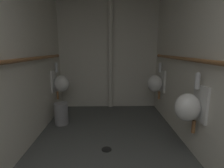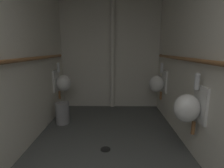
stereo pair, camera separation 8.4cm
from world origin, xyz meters
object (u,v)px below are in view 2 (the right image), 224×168
Objects in this scene: urinal_left_mid at (63,83)px; standpipe_back_wall at (112,49)px; urinal_right_mid at (189,107)px; urinal_right_far at (158,83)px; floor_drain at (106,149)px; waste_bin at (63,113)px.

standpipe_back_wall reaches higher than urinal_left_mid.
urinal_right_mid is 1.00× the size of urinal_right_far.
standpipe_back_wall is at bearing 115.57° from urinal_right_mid.
urinal_left_mid is 1.74m from floor_drain.
floor_drain is (-1.00, 0.20, -0.68)m from urinal_right_mid.
urinal_right_mid is 0.28× the size of standpipe_back_wall.
waste_bin is at bearing 134.92° from floor_drain.
urinal_right_mid is 1.45m from urinal_right_far.
floor_drain is (0.95, -1.28, -0.68)m from urinal_left_mid.
floor_drain is (-1.00, -1.25, -0.68)m from urinal_right_far.
waste_bin reaches higher than floor_drain.
standpipe_back_wall is 1.73m from waste_bin.
standpipe_back_wall is at bearing 44.24° from waste_bin.
urinal_left_mid reaches higher than waste_bin.
urinal_left_mid and urinal_right_far have the same top height.
urinal_right_mid is 2.25m from standpipe_back_wall.
waste_bin is at bearing 150.52° from urinal_right_mid.
urinal_right_mid is (1.94, -1.48, 0.00)m from urinal_left_mid.
standpipe_back_wall is (1.02, 0.45, 0.68)m from urinal_left_mid.
floor_drain is at bearing -92.46° from standpipe_back_wall.
urinal_right_far is at bearing 90.00° from urinal_right_mid.
urinal_right_mid is at bearing -64.43° from standpipe_back_wall.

